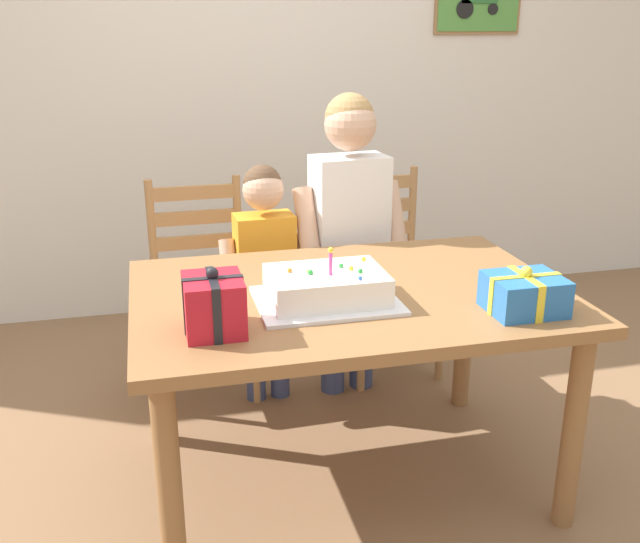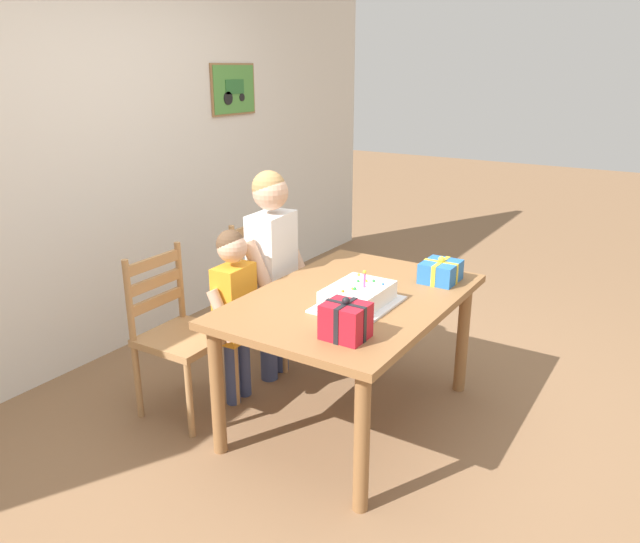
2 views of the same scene
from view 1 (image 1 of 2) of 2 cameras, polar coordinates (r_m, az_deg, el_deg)
name	(u,v)px [view 1 (image 1 of 2)]	position (r m, az deg, el deg)	size (l,w,h in m)	color
ground_plane	(346,477)	(2.70, 2.11, -16.04)	(20.00, 20.00, 0.00)	#846042
back_wall	(258,73)	(4.01, -4.99, 15.48)	(6.40, 0.11, 2.60)	silver
dining_table	(349,316)	(2.39, 2.29, -3.55)	(1.41, 0.97, 0.72)	olive
birthday_cake	(327,288)	(2.24, 0.52, -1.32)	(0.44, 0.34, 0.19)	silver
gift_box_red_large	(524,294)	(2.25, 15.95, -1.72)	(0.22, 0.19, 0.15)	#286BB7
gift_box_beside_cake	(214,305)	(2.04, -8.45, -2.63)	(0.17, 0.20, 0.20)	red
chair_left	(202,286)	(3.17, -9.40, -1.16)	(0.43, 0.43, 0.92)	#A87A4C
chair_right	(385,271)	(3.33, 5.16, 0.03)	(0.44, 0.44, 0.92)	#A87A4C
child_older	(349,218)	(2.98, 2.34, 4.29)	(0.48, 0.28, 1.30)	#38426B
child_younger	(265,262)	(2.96, -4.40, 0.74)	(0.37, 0.22, 1.03)	#38426B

